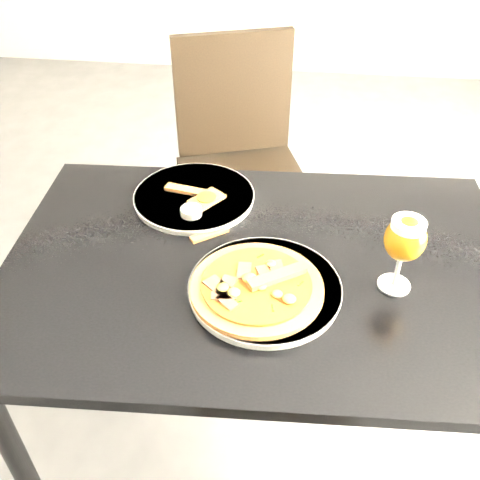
# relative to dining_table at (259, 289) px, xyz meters

# --- Properties ---
(ground) EXTENTS (6.00, 6.00, 0.00)m
(ground) POSITION_rel_dining_table_xyz_m (-0.30, 0.10, -0.66)
(ground) COLOR #4F4F51
(ground) RESTS_ON ground
(dining_table) EXTENTS (1.24, 0.86, 0.75)m
(dining_table) POSITION_rel_dining_table_xyz_m (0.00, 0.00, 0.00)
(dining_table) COLOR black
(dining_table) RESTS_ON ground
(chair_far) EXTENTS (0.58, 0.58, 0.98)m
(chair_far) POSITION_rel_dining_table_xyz_m (-0.14, 0.78, -0.12)
(chair_far) COLOR black
(chair_far) RESTS_ON ground
(plate_main) EXTENTS (0.39, 0.39, 0.02)m
(plate_main) POSITION_rel_dining_table_xyz_m (0.02, -0.10, 0.10)
(plate_main) COLOR white
(plate_main) RESTS_ON dining_table
(pizza) EXTENTS (0.29, 0.29, 0.03)m
(pizza) POSITION_rel_dining_table_xyz_m (0.00, -0.11, 0.12)
(pizza) COLOR brown
(pizza) RESTS_ON plate_main
(plate_second) EXTENTS (0.37, 0.37, 0.02)m
(plate_second) POSITION_rel_dining_table_xyz_m (-0.20, 0.23, 0.10)
(plate_second) COLOR white
(plate_second) RESTS_ON dining_table
(crust_scraps) EXTENTS (0.17, 0.12, 0.01)m
(crust_scraps) POSITION_rel_dining_table_xyz_m (-0.18, 0.22, 0.11)
(crust_scraps) COLOR brown
(crust_scraps) RESTS_ON plate_second
(loose_crust) EXTENTS (0.09, 0.08, 0.01)m
(loose_crust) POSITION_rel_dining_table_xyz_m (-0.13, 0.08, 0.09)
(loose_crust) COLOR brown
(loose_crust) RESTS_ON dining_table
(sauce_cup) EXTENTS (0.06, 0.06, 0.04)m
(sauce_cup) POSITION_rel_dining_table_xyz_m (-0.19, 0.14, 0.11)
(sauce_cup) COLOR silver
(sauce_cup) RESTS_ON dining_table
(beer_glass) EXTENTS (0.09, 0.09, 0.18)m
(beer_glass) POSITION_rel_dining_table_xyz_m (0.30, -0.05, 0.22)
(beer_glass) COLOR silver
(beer_glass) RESTS_ON dining_table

